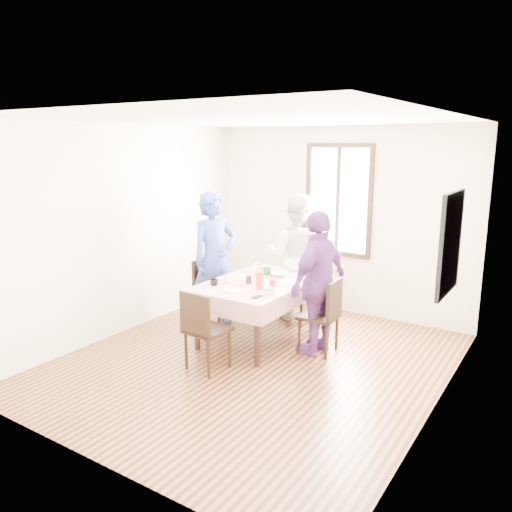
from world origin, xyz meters
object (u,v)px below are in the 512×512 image
at_px(dining_table, 258,311).
at_px(person_left, 214,260).
at_px(chair_far, 297,286).
at_px(chair_left, 213,292).
at_px(chair_near, 208,330).
at_px(chair_right, 319,316).
at_px(person_right, 318,283).
at_px(person_far, 297,257).

height_order(dining_table, person_left, person_left).
bearing_deg(chair_far, chair_left, 48.22).
distance_m(dining_table, chair_left, 0.84).
bearing_deg(chair_far, chair_near, 90.96).
bearing_deg(chair_right, person_right, 86.89).
height_order(chair_right, person_far, person_far).
relative_size(person_far, person_right, 1.04).
relative_size(dining_table, chair_right, 1.65).
bearing_deg(chair_left, chair_right, 77.29).
distance_m(person_far, person_right, 1.26).
distance_m(chair_left, chair_right, 1.65).
bearing_deg(chair_far, person_left, 48.99).
distance_m(person_left, person_right, 1.61).
bearing_deg(dining_table, person_far, 90.00).
height_order(person_left, person_far, person_left).
height_order(chair_near, person_right, person_right).
bearing_deg(chair_right, chair_near, 139.53).
bearing_deg(dining_table, chair_right, 3.26).
relative_size(person_left, person_right, 1.07).
xyz_separation_m(chair_near, person_left, (-0.80, 1.17, 0.46)).
height_order(chair_far, chair_near, same).
height_order(chair_near, person_left, person_left).
relative_size(chair_near, person_far, 0.51).
bearing_deg(chair_near, dining_table, 95.32).
bearing_deg(chair_far, chair_right, 130.86).
distance_m(chair_right, person_left, 1.69).
height_order(chair_far, person_far, person_far).
distance_m(chair_left, person_left, 0.46).
distance_m(dining_table, chair_far, 1.04).
bearing_deg(chair_left, person_right, 77.25).
bearing_deg(chair_left, person_far, 127.20).
bearing_deg(chair_near, person_right, 58.71).
xyz_separation_m(person_far, person_right, (0.80, -0.97, -0.03)).
bearing_deg(person_right, person_left, -85.53).
bearing_deg(chair_left, chair_near, 25.63).
xyz_separation_m(dining_table, chair_left, (-0.82, 0.14, 0.08)).
bearing_deg(person_right, chair_left, -85.48).
distance_m(chair_left, chair_near, 1.43).
relative_size(dining_table, person_right, 0.88).
xyz_separation_m(dining_table, chair_near, (0.00, -1.03, 0.08)).
xyz_separation_m(chair_left, person_left, (0.02, 0.00, 0.46)).
height_order(chair_right, chair_near, same).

